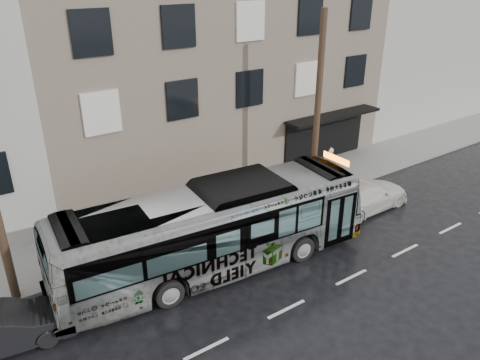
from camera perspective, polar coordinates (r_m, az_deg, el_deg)
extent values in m
plane|color=black|center=(18.28, 0.54, -11.35)|extent=(120.00, 120.00, 0.00)
cube|color=gray|center=(21.79, -6.94, -4.90)|extent=(90.00, 3.60, 0.15)
cube|color=#7A6F5E|center=(28.73, -6.11, 13.92)|extent=(20.00, 12.00, 11.00)
cube|color=#B0AEA6|center=(41.21, 18.67, 16.73)|extent=(18.00, 12.00, 12.00)
cylinder|color=#4D3726|center=(22.38, 9.43, 8.46)|extent=(0.30, 0.30, 9.00)
cylinder|color=slate|center=(24.21, 10.79, 1.30)|extent=(0.06, 0.06, 2.40)
imported|color=#B2B2B2|center=(17.70, -3.22, -6.07)|extent=(12.52, 3.94, 3.43)
imported|color=silver|center=(23.23, 14.91, -1.84)|extent=(5.03, 2.13, 1.45)
imported|color=black|center=(16.56, -27.16, -15.90)|extent=(4.39, 1.98, 1.40)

